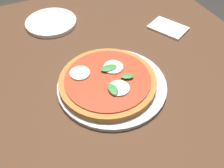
% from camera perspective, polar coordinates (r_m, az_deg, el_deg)
% --- Properties ---
extents(dining_table, '(1.32, 1.05, 0.75)m').
position_cam_1_polar(dining_table, '(0.80, 2.09, -7.61)').
color(dining_table, '#4C301E').
rests_on(dining_table, ground_plane).
extents(serving_tray, '(0.32, 0.32, 0.01)m').
position_cam_1_polar(serving_tray, '(0.75, -0.00, -0.21)').
color(serving_tray, silver).
rests_on(serving_tray, dining_table).
extents(pizza, '(0.28, 0.28, 0.03)m').
position_cam_1_polar(pizza, '(0.74, -0.98, 0.70)').
color(pizza, '#B27033').
rests_on(pizza, serving_tray).
extents(plate_white, '(0.19, 0.19, 0.01)m').
position_cam_1_polar(plate_white, '(1.02, -13.29, 13.11)').
color(plate_white, white).
rests_on(plate_white, dining_table).
extents(napkin, '(0.16, 0.14, 0.01)m').
position_cam_1_polar(napkin, '(1.00, 12.26, 12.02)').
color(napkin, white).
rests_on(napkin, dining_table).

